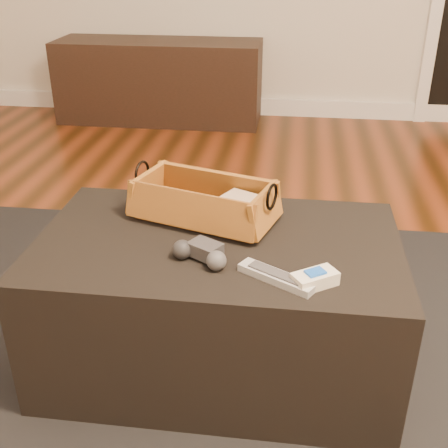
# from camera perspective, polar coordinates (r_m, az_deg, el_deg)

# --- Properties ---
(floor) EXTENTS (5.00, 5.50, 0.01)m
(floor) POSITION_cam_1_polar(r_m,az_deg,el_deg) (1.78, 6.39, -14.64)
(floor) COLOR brown
(floor) RESTS_ON ground
(baseboard) EXTENTS (5.00, 0.04, 0.12)m
(baseboard) POSITION_cam_1_polar(r_m,az_deg,el_deg) (4.21, 7.63, 11.61)
(baseboard) COLOR white
(baseboard) RESTS_ON floor
(media_cabinet) EXTENTS (1.40, 0.45, 0.55)m
(media_cabinet) POSITION_cam_1_polar(r_m,az_deg,el_deg) (4.06, -6.55, 14.21)
(media_cabinet) COLOR black
(media_cabinet) RESTS_ON floor
(area_rug) EXTENTS (2.60, 2.00, 0.01)m
(area_rug) POSITION_cam_1_polar(r_m,az_deg,el_deg) (1.75, -0.80, -14.72)
(area_rug) COLOR black
(area_rug) RESTS_ON floor
(ottoman) EXTENTS (1.00, 0.60, 0.42)m
(ottoman) POSITION_cam_1_polar(r_m,az_deg,el_deg) (1.65, -0.60, -7.99)
(ottoman) COLOR black
(ottoman) RESTS_ON area_rug
(tv_remote) EXTENTS (0.23, 0.09, 0.02)m
(tv_remote) POSITION_cam_1_polar(r_m,az_deg,el_deg) (1.64, -2.92, 1.32)
(tv_remote) COLOR black
(tv_remote) RESTS_ON wicker_basket
(cloth_bundle) EXTENTS (0.14, 0.12, 0.06)m
(cloth_bundle) POSITION_cam_1_polar(r_m,az_deg,el_deg) (1.62, 1.95, 1.77)
(cloth_bundle) COLOR tan
(cloth_bundle) RESTS_ON wicker_basket
(wicker_basket) EXTENTS (0.46, 0.33, 0.15)m
(wicker_basket) POSITION_cam_1_polar(r_m,az_deg,el_deg) (1.64, -2.03, 2.13)
(wicker_basket) COLOR #B06627
(wicker_basket) RESTS_ON ottoman
(game_controller) EXTENTS (0.16, 0.13, 0.05)m
(game_controller) POSITION_cam_1_polar(r_m,az_deg,el_deg) (1.43, -2.30, -2.95)
(game_controller) COLOR #2F2F32
(game_controller) RESTS_ON ottoman
(silver_remote) EXTENTS (0.20, 0.14, 0.02)m
(silver_remote) POSITION_cam_1_polar(r_m,az_deg,el_deg) (1.37, 5.35, -5.36)
(silver_remote) COLOR silver
(silver_remote) RESTS_ON ottoman
(cream_gadget) EXTENTS (0.12, 0.11, 0.04)m
(cream_gadget) POSITION_cam_1_polar(r_m,az_deg,el_deg) (1.36, 9.20, -5.52)
(cream_gadget) COLOR silver
(cream_gadget) RESTS_ON ottoman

